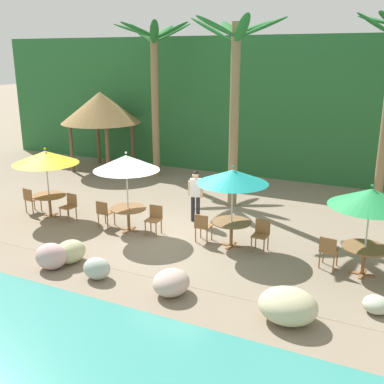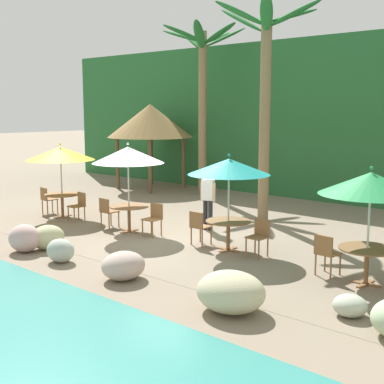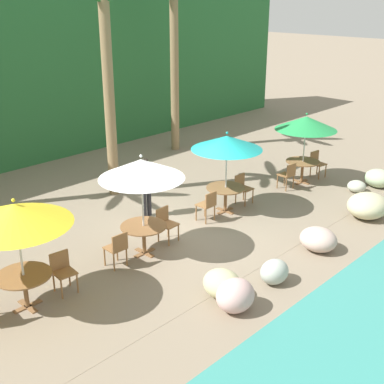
# 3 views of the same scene
# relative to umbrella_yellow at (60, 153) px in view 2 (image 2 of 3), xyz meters

# --- Properties ---
(ground_plane) EXTENTS (120.00, 120.00, 0.00)m
(ground_plane) POSITION_rel_umbrella_yellow_xyz_m (4.70, 0.21, -2.02)
(ground_plane) COLOR gray
(terrace_deck) EXTENTS (18.00, 5.20, 0.01)m
(terrace_deck) POSITION_rel_umbrella_yellow_xyz_m (4.70, 0.21, -2.02)
(terrace_deck) COLOR gray
(terrace_deck) RESTS_ON ground
(foliage_backdrop) EXTENTS (28.00, 2.40, 6.00)m
(foliage_backdrop) POSITION_rel_umbrella_yellow_xyz_m (4.70, 9.21, 0.98)
(foliage_backdrop) COLOR #286633
(foliage_backdrop) RESTS_ON ground
(rock_seawall) EXTENTS (15.64, 2.95, 0.86)m
(rock_seawall) POSITION_rel_umbrella_yellow_xyz_m (1.90, -2.87, -1.66)
(rock_seawall) COLOR #C0BE8D
(rock_seawall) RESTS_ON ground
(umbrella_yellow) EXTENTS (2.13, 2.13, 2.35)m
(umbrella_yellow) POSITION_rel_umbrella_yellow_xyz_m (0.00, 0.00, 0.00)
(umbrella_yellow) COLOR silver
(umbrella_yellow) RESTS_ON ground
(dining_table_yellow) EXTENTS (1.10, 1.10, 0.74)m
(dining_table_yellow) POSITION_rel_umbrella_yellow_xyz_m (-0.00, -0.00, -1.41)
(dining_table_yellow) COLOR brown
(dining_table_yellow) RESTS_ON ground
(chair_yellow_seaward) EXTENTS (0.46, 0.47, 0.87)m
(chair_yellow_seaward) POSITION_rel_umbrella_yellow_xyz_m (0.85, -0.00, -1.51)
(chair_yellow_seaward) COLOR olive
(chair_yellow_seaward) RESTS_ON ground
(chair_yellow_inland) EXTENTS (0.47, 0.47, 0.87)m
(chair_yellow_inland) POSITION_rel_umbrella_yellow_xyz_m (-0.85, 0.01, -1.51)
(chair_yellow_inland) COLOR olive
(chair_yellow_inland) RESTS_ON ground
(umbrella_white) EXTENTS (1.98, 1.98, 2.49)m
(umbrella_white) POSITION_rel_umbrella_yellow_xyz_m (3.11, 0.03, 0.13)
(umbrella_white) COLOR silver
(umbrella_white) RESTS_ON ground
(dining_table_white) EXTENTS (1.10, 1.10, 0.74)m
(dining_table_white) POSITION_rel_umbrella_yellow_xyz_m (3.11, 0.03, -1.41)
(dining_table_white) COLOR brown
(dining_table_white) RESTS_ON ground
(chair_white_seaward) EXTENTS (0.45, 0.45, 0.87)m
(chair_white_seaward) POSITION_rel_umbrella_yellow_xyz_m (3.96, 0.17, -1.51)
(chair_white_seaward) COLOR olive
(chair_white_seaward) RESTS_ON ground
(chair_white_inland) EXTENTS (0.43, 0.44, 0.87)m
(chair_white_inland) POSITION_rel_umbrella_yellow_xyz_m (2.26, -0.05, -1.51)
(chair_white_inland) COLOR olive
(chair_white_inland) RESTS_ON ground
(umbrella_teal) EXTENTS (1.97, 1.97, 2.35)m
(umbrella_teal) POSITION_rel_umbrella_yellow_xyz_m (6.39, 0.28, 0.02)
(umbrella_teal) COLOR silver
(umbrella_teal) RESTS_ON ground
(dining_table_teal) EXTENTS (1.10, 1.10, 0.74)m
(dining_table_teal) POSITION_rel_umbrella_yellow_xyz_m (6.39, 0.28, -1.41)
(dining_table_teal) COLOR brown
(dining_table_teal) RESTS_ON ground
(chair_teal_seaward) EXTENTS (0.43, 0.43, 0.87)m
(chair_teal_seaward) POSITION_rel_umbrella_yellow_xyz_m (7.24, 0.36, -1.51)
(chair_teal_seaward) COLOR olive
(chair_teal_seaward) RESTS_ON ground
(chair_teal_inland) EXTENTS (0.42, 0.43, 0.87)m
(chair_teal_inland) POSITION_rel_umbrella_yellow_xyz_m (5.54, 0.18, -1.51)
(chair_teal_inland) COLOR olive
(chair_teal_inland) RESTS_ON ground
(umbrella_green) EXTENTS (1.97, 1.97, 2.33)m
(umbrella_green) POSITION_rel_umbrella_yellow_xyz_m (9.97, 0.04, -0.02)
(umbrella_green) COLOR silver
(umbrella_green) RESTS_ON ground
(dining_table_green) EXTENTS (1.10, 1.10, 0.74)m
(dining_table_green) POSITION_rel_umbrella_yellow_xyz_m (9.97, 0.04, -1.41)
(dining_table_green) COLOR brown
(dining_table_green) RESTS_ON ground
(chair_green_inland) EXTENTS (0.45, 0.46, 0.87)m
(chair_green_inland) POSITION_rel_umbrella_yellow_xyz_m (9.11, 0.01, -1.51)
(chair_green_inland) COLOR olive
(chair_green_inland) RESTS_ON ground
(palm_tree_nearest) EXTENTS (3.42, 3.43, 6.56)m
(palm_tree_nearest) POSITION_rel_umbrella_yellow_xyz_m (0.49, 6.27, 2.48)
(palm_tree_nearest) COLOR olive
(palm_tree_nearest) RESTS_ON ground
(palm_tree_second) EXTENTS (3.28, 3.09, 6.45)m
(palm_tree_second) POSITION_rel_umbrella_yellow_xyz_m (5.09, 3.72, 2.29)
(palm_tree_second) COLOR olive
(palm_tree_second) RESTS_ON ground
(palapa_hut) EXTENTS (3.64, 3.64, 3.60)m
(palapa_hut) POSITION_rel_umbrella_yellow_xyz_m (-2.37, 6.21, 0.86)
(palapa_hut) COLOR brown
(palapa_hut) RESTS_ON ground
(waiter_in_white) EXTENTS (0.52, 0.30, 1.70)m
(waiter_in_white) POSITION_rel_umbrella_yellow_xyz_m (4.62, 1.65, -1.04)
(waiter_in_white) COLOR #232328
(waiter_in_white) RESTS_ON ground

